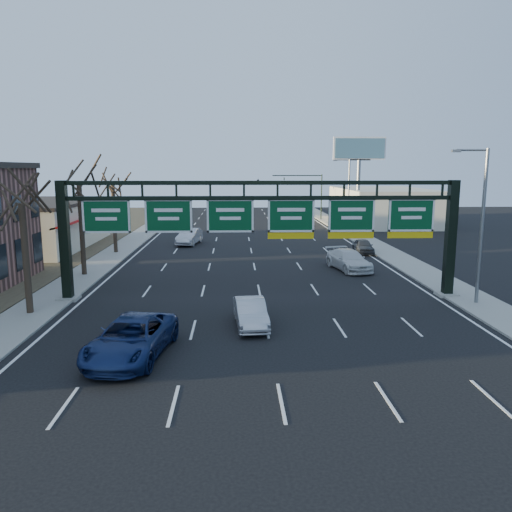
{
  "coord_description": "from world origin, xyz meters",
  "views": [
    {
      "loc": [
        -1.54,
        -21.85,
        7.9
      ],
      "look_at": [
        -0.42,
        4.78,
        3.2
      ],
      "focal_mm": 35.0,
      "sensor_mm": 36.0,
      "label": 1
    }
  ],
  "objects_px": {
    "sign_gantry": "(263,223)",
    "car_silver_sedan": "(251,313)",
    "car_blue_suv": "(131,338)",
    "car_white_wagon": "(349,260)"
  },
  "relations": [
    {
      "from": "sign_gantry",
      "to": "car_silver_sedan",
      "type": "distance_m",
      "value": 6.89
    },
    {
      "from": "car_blue_suv",
      "to": "car_silver_sedan",
      "type": "xyz_separation_m",
      "value": [
        5.16,
        3.96,
        -0.14
      ]
    },
    {
      "from": "car_blue_suv",
      "to": "car_white_wagon",
      "type": "xyz_separation_m",
      "value": [
        13.33,
        17.9,
        -0.05
      ]
    },
    {
      "from": "sign_gantry",
      "to": "car_blue_suv",
      "type": "xyz_separation_m",
      "value": [
        -6.11,
        -9.53,
        -3.8
      ]
    },
    {
      "from": "sign_gantry",
      "to": "car_silver_sedan",
      "type": "relative_size",
      "value": 5.84
    },
    {
      "from": "car_blue_suv",
      "to": "car_silver_sedan",
      "type": "bearing_deg",
      "value": 45.89
    },
    {
      "from": "car_blue_suv",
      "to": "car_white_wagon",
      "type": "relative_size",
      "value": 1.11
    },
    {
      "from": "sign_gantry",
      "to": "car_white_wagon",
      "type": "relative_size",
      "value": 4.58
    },
    {
      "from": "sign_gantry",
      "to": "car_white_wagon",
      "type": "bearing_deg",
      "value": 49.22
    },
    {
      "from": "sign_gantry",
      "to": "car_white_wagon",
      "type": "xyz_separation_m",
      "value": [
        7.22,
        8.37,
        -3.85
      ]
    }
  ]
}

